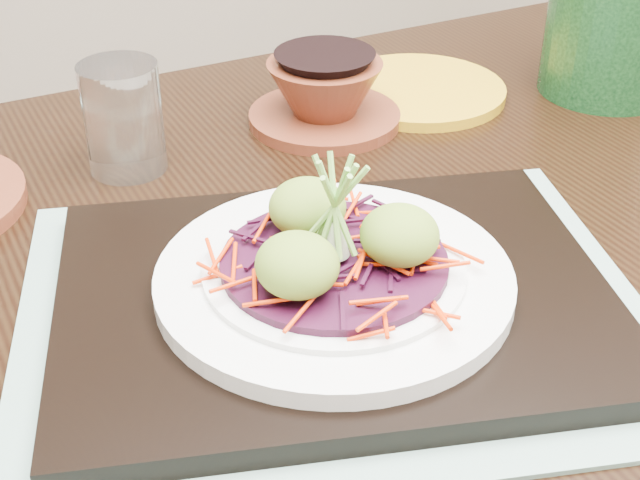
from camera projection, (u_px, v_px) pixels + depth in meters
name	position (u px, v px, depth m)	size (l,w,h in m)	color
dining_table	(314.00, 407.00, 0.67)	(1.29, 0.86, 0.81)	black
placemat	(334.00, 309.00, 0.60)	(0.42, 0.33, 0.00)	#7EA38C
serving_tray	(334.00, 297.00, 0.59)	(0.36, 0.27, 0.02)	black
white_plate	(334.00, 277.00, 0.59)	(0.24, 0.24, 0.02)	white
cabbage_bed	(334.00, 262.00, 0.58)	(0.15, 0.15, 0.01)	#350A23
carrot_julienne	(334.00, 253.00, 0.58)	(0.18, 0.18, 0.01)	red
guacamole_scoops	(335.00, 235.00, 0.57)	(0.13, 0.11, 0.04)	olive
scallion_garnish	(335.00, 211.00, 0.56)	(0.05, 0.05, 0.08)	#77B247
water_glass	(123.00, 118.00, 0.75)	(0.07, 0.07, 0.09)	white
terracotta_bowl_set	(325.00, 96.00, 0.83)	(0.17, 0.17, 0.06)	#5C2616
yellow_plate	(418.00, 90.00, 0.90)	(0.18, 0.18, 0.01)	#C39015
green_jar	(615.00, 17.00, 0.87)	(0.13, 0.13, 0.15)	#1A4A1D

